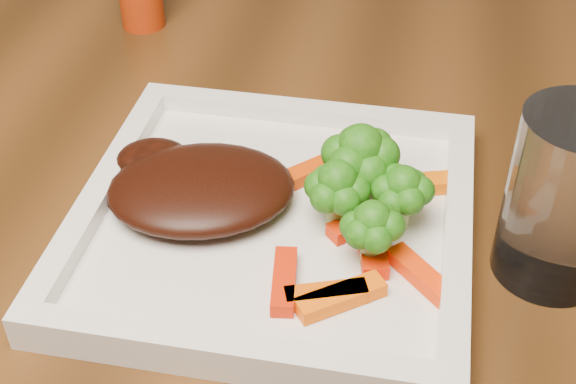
# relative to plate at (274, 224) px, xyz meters

# --- Properties ---
(plate) EXTENTS (0.27, 0.27, 0.01)m
(plate) POSITION_rel_plate_xyz_m (0.00, 0.00, 0.00)
(plate) COLOR white
(plate) RESTS_ON dining_table
(steak) EXTENTS (0.16, 0.14, 0.03)m
(steak) POSITION_rel_plate_xyz_m (-0.05, 0.00, 0.02)
(steak) COLOR black
(steak) RESTS_ON plate
(broccoli_0) EXTENTS (0.08, 0.08, 0.07)m
(broccoli_0) POSITION_rel_plate_xyz_m (0.05, 0.03, 0.04)
(broccoli_0) COLOR #356911
(broccoli_0) RESTS_ON plate
(broccoli_1) EXTENTS (0.06, 0.06, 0.06)m
(broccoli_1) POSITION_rel_plate_xyz_m (0.09, 0.01, 0.04)
(broccoli_1) COLOR #106112
(broccoli_1) RESTS_ON plate
(broccoli_2) EXTENTS (0.05, 0.05, 0.06)m
(broccoli_2) POSITION_rel_plate_xyz_m (0.07, -0.03, 0.04)
(broccoli_2) COLOR #1B6010
(broccoli_2) RESTS_ON plate
(broccoli_3) EXTENTS (0.05, 0.05, 0.06)m
(broccoli_3) POSITION_rel_plate_xyz_m (0.04, 0.00, 0.04)
(broccoli_3) COLOR #106011
(broccoli_3) RESTS_ON plate
(carrot_0) EXTENTS (0.06, 0.05, 0.01)m
(carrot_0) POSITION_rel_plate_xyz_m (0.06, -0.07, 0.01)
(carrot_0) COLOR #FF6204
(carrot_0) RESTS_ON plate
(carrot_1) EXTENTS (0.05, 0.05, 0.01)m
(carrot_1) POSITION_rel_plate_xyz_m (0.10, -0.04, 0.01)
(carrot_1) COLOR #F63504
(carrot_1) RESTS_ON plate
(carrot_2) EXTENTS (0.02, 0.05, 0.01)m
(carrot_2) POSITION_rel_plate_xyz_m (0.02, -0.06, 0.01)
(carrot_2) COLOR red
(carrot_2) RESTS_ON plate
(carrot_3) EXTENTS (0.06, 0.03, 0.01)m
(carrot_3) POSITION_rel_plate_xyz_m (0.10, 0.05, 0.01)
(carrot_3) COLOR #EA6503
(carrot_3) RESTS_ON plate
(carrot_4) EXTENTS (0.05, 0.05, 0.01)m
(carrot_4) POSITION_rel_plate_xyz_m (0.02, 0.05, 0.01)
(carrot_4) COLOR #CF3A03
(carrot_4) RESTS_ON plate
(carrot_5) EXTENTS (0.03, 0.06, 0.01)m
(carrot_5) POSITION_rel_plate_xyz_m (0.07, -0.02, 0.01)
(carrot_5) COLOR #F62504
(carrot_5) RESTS_ON plate
(carrot_6) EXTENTS (0.05, 0.05, 0.01)m
(carrot_6) POSITION_rel_plate_xyz_m (0.06, 0.00, 0.01)
(carrot_6) COLOR #F52803
(carrot_6) RESTS_ON plate
(drinking_glass) EXTENTS (0.08, 0.08, 0.12)m
(drinking_glass) POSITION_rel_plate_xyz_m (0.19, -0.00, 0.05)
(drinking_glass) COLOR silver
(drinking_glass) RESTS_ON dining_table
(carrot_7) EXTENTS (0.05, 0.03, 0.01)m
(carrot_7) POSITION_rel_plate_xyz_m (0.05, -0.07, 0.01)
(carrot_7) COLOR #E75403
(carrot_7) RESTS_ON plate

